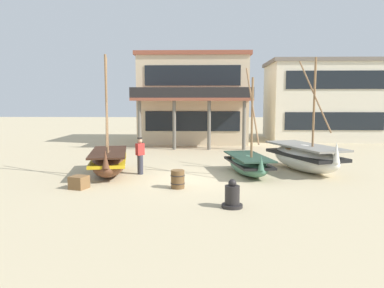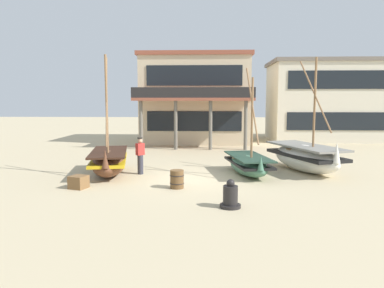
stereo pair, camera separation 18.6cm
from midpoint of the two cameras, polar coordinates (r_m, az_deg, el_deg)
name	(u,v)px [view 2 (the right image)]	position (r m, az deg, el deg)	size (l,w,h in m)	color
ground_plane	(191,179)	(15.66, 0.19, -5.52)	(120.00, 120.00, 0.00)	tan
fishing_boat_near_left	(109,161)	(16.94, -12.51, -2.66)	(2.27, 4.30, 5.29)	brown
fishing_boat_centre_large	(306,157)	(18.11, 17.57, -1.93)	(3.14, 4.82, 5.27)	silver
fishing_boat_far_right	(248,164)	(16.73, 9.09, -3.09)	(2.04, 3.81, 4.81)	#427056
fisherman_by_hull	(140,156)	(16.77, -7.76, -1.87)	(0.41, 0.41, 1.68)	#33333D
capstan_winch	(230,197)	(11.61, 6.47, -8.16)	(0.67, 0.67, 0.90)	black
wooden_barrel	(177,179)	(14.04, -1.98, -5.51)	(0.56, 0.56, 0.70)	brown
cargo_crate	(79,182)	(14.65, -16.92, -5.70)	(0.59, 0.59, 0.49)	brown
harbor_building_main	(196,99)	(30.19, 0.74, 7.06)	(8.67, 9.10, 6.98)	beige
harbor_building_annex	(325,101)	(33.34, 20.24, 6.36)	(9.51, 6.12, 6.67)	beige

